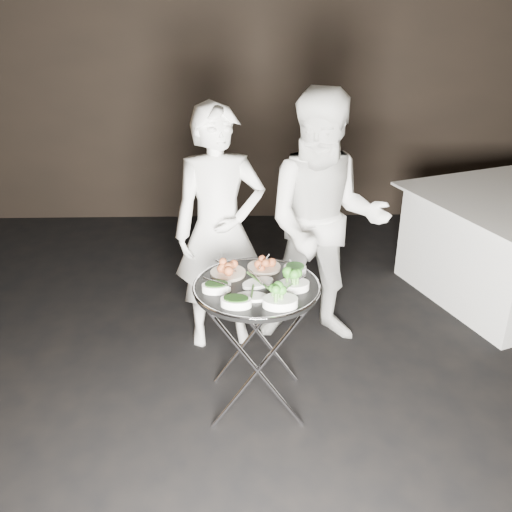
{
  "coord_description": "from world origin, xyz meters",
  "views": [
    {
      "loc": [
        -0.05,
        -2.59,
        2.37
      ],
      "look_at": [
        0.02,
        0.41,
        0.95
      ],
      "focal_mm": 40.0,
      "sensor_mm": 36.0,
      "label": 1
    }
  ],
  "objects_px": {
    "tray_stand": "(257,341)",
    "waiter_right": "(324,223)",
    "serving_tray": "(257,287)",
    "waiter_left": "(220,231)"
  },
  "relations": [
    {
      "from": "tray_stand",
      "to": "waiter_right",
      "type": "distance_m",
      "value": 1.0
    },
    {
      "from": "waiter_right",
      "to": "tray_stand",
      "type": "bearing_deg",
      "value": -118.31
    },
    {
      "from": "serving_tray",
      "to": "waiter_right",
      "type": "xyz_separation_m",
      "value": [
        0.49,
        0.75,
        0.08
      ]
    },
    {
      "from": "tray_stand",
      "to": "waiter_right",
      "type": "height_order",
      "value": "waiter_right"
    },
    {
      "from": "serving_tray",
      "to": "waiter_right",
      "type": "height_order",
      "value": "waiter_right"
    },
    {
      "from": "serving_tray",
      "to": "waiter_left",
      "type": "xyz_separation_m",
      "value": [
        -0.23,
        0.74,
        0.04
      ]
    },
    {
      "from": "tray_stand",
      "to": "serving_tray",
      "type": "relative_size",
      "value": 1.12
    },
    {
      "from": "waiter_right",
      "to": "waiter_left",
      "type": "bearing_deg",
      "value": -174.57
    },
    {
      "from": "waiter_left",
      "to": "tray_stand",
      "type": "bearing_deg",
      "value": -81.37
    },
    {
      "from": "tray_stand",
      "to": "serving_tray",
      "type": "bearing_deg",
      "value": 180.0
    }
  ]
}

